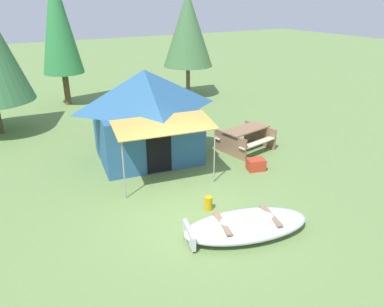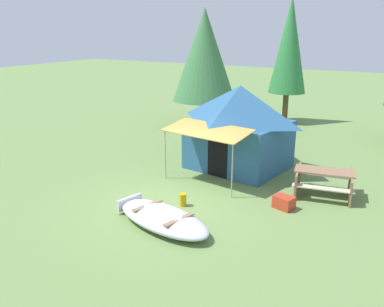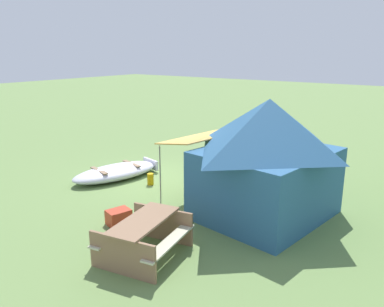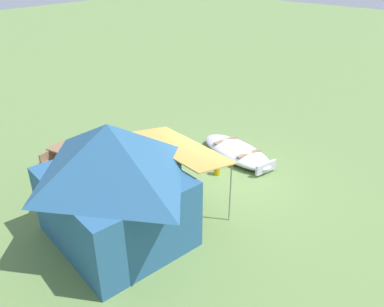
# 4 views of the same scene
# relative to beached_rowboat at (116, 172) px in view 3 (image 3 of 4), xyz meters

# --- Properties ---
(ground_plane) EXTENTS (80.00, 80.00, 0.00)m
(ground_plane) POSITION_rel_beached_rowboat_xyz_m (-0.69, 1.46, -0.22)
(ground_plane) COLOR #668447
(beached_rowboat) EXTENTS (3.12, 1.88, 0.42)m
(beached_rowboat) POSITION_rel_beached_rowboat_xyz_m (0.00, 0.00, 0.00)
(beached_rowboat) COLOR silver
(beached_rowboat) RESTS_ON ground_plane
(canvas_cabin_tent) EXTENTS (3.68, 4.33, 2.91)m
(canvas_cabin_tent) POSITION_rel_beached_rowboat_xyz_m (-0.18, 5.09, 1.29)
(canvas_cabin_tent) COLOR #2B5C88
(canvas_cabin_tent) RESTS_ON ground_plane
(picnic_table) EXTENTS (1.93, 1.70, 0.78)m
(picnic_table) POSITION_rel_beached_rowboat_xyz_m (3.04, 4.02, 0.26)
(picnic_table) COLOR #8A664A
(picnic_table) RESTS_ON ground_plane
(cooler_box) EXTENTS (0.62, 0.53, 0.36)m
(cooler_box) POSITION_rel_beached_rowboat_xyz_m (2.32, 2.54, -0.04)
(cooler_box) COLOR #BA3720
(cooler_box) RESTS_ON ground_plane
(fuel_can) EXTENTS (0.24, 0.24, 0.36)m
(fuel_can) POSITION_rel_beached_rowboat_xyz_m (-0.19, 1.30, -0.04)
(fuel_can) COLOR #D09A0C
(fuel_can) RESTS_ON ground_plane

